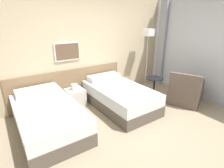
# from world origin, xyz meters

# --- Properties ---
(ground_plane) EXTENTS (16.00, 16.00, 0.00)m
(ground_plane) POSITION_xyz_m (0.00, 0.00, 0.00)
(ground_plane) COLOR gray
(wall_headboard) EXTENTS (10.00, 0.10, 2.70)m
(wall_headboard) POSITION_xyz_m (-0.04, 2.00, 1.30)
(wall_headboard) COLOR #C6B28E
(wall_headboard) RESTS_ON ground_plane
(wall_window) EXTENTS (0.21, 4.47, 2.70)m
(wall_window) POSITION_xyz_m (2.47, -0.16, 1.34)
(wall_window) COLOR white
(wall_window) RESTS_ON ground_plane
(bed_near_door) EXTENTS (1.08, 1.91, 0.65)m
(bed_near_door) POSITION_xyz_m (-1.49, 0.99, 0.27)
(bed_near_door) COLOR brown
(bed_near_door) RESTS_ON ground_plane
(bed_near_window) EXTENTS (1.08, 1.91, 0.65)m
(bed_near_window) POSITION_xyz_m (0.23, 0.99, 0.27)
(bed_near_window) COLOR brown
(bed_near_window) RESTS_ON ground_plane
(nightstand) EXTENTS (0.43, 0.42, 0.56)m
(nightstand) POSITION_xyz_m (-0.63, 1.68, 0.22)
(nightstand) COLOR beige
(nightstand) RESTS_ON ground_plane
(floor_lamp) EXTENTS (0.24, 0.24, 1.80)m
(floor_lamp) POSITION_xyz_m (1.69, 1.56, 1.52)
(floor_lamp) COLOR #9E9993
(floor_lamp) RESTS_ON ground_plane
(side_table) EXTENTS (0.46, 0.46, 0.61)m
(side_table) POSITION_xyz_m (1.25, 0.81, 0.43)
(side_table) COLOR black
(side_table) RESTS_ON ground_plane
(armchair) EXTENTS (1.03, 0.97, 0.85)m
(armchair) POSITION_xyz_m (1.79, 0.20, 0.27)
(armchair) COLOR brown
(armchair) RESTS_ON ground_plane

